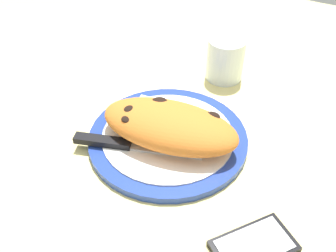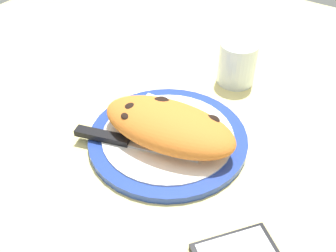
# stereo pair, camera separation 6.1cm
# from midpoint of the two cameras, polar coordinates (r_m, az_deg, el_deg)

# --- Properties ---
(ground_plane) EXTENTS (1.50, 1.50, 0.03)m
(ground_plane) POSITION_cam_midpoint_polar(r_m,az_deg,el_deg) (0.73, 2.39, -3.17)
(ground_plane) COLOR #E5D684
(plate) EXTENTS (0.29, 0.29, 0.02)m
(plate) POSITION_cam_midpoint_polar(r_m,az_deg,el_deg) (0.71, 2.44, -1.84)
(plate) COLOR #233D99
(plate) RESTS_ON ground_plane
(calzone) EXTENTS (0.26, 0.15, 0.06)m
(calzone) POSITION_cam_midpoint_polar(r_m,az_deg,el_deg) (0.67, 2.64, -0.05)
(calzone) COLOR orange
(calzone) RESTS_ON plate
(fork) EXTENTS (0.16, 0.03, 0.00)m
(fork) POSITION_cam_midpoint_polar(r_m,az_deg,el_deg) (0.76, 3.06, 2.81)
(fork) COLOR silver
(fork) RESTS_ON plate
(knife) EXTENTS (0.22, 0.09, 0.01)m
(knife) POSITION_cam_midpoint_polar(r_m,az_deg,el_deg) (0.69, -4.96, -2.08)
(knife) COLOR silver
(knife) RESTS_ON plate
(water_glass) EXTENTS (0.08, 0.08, 0.09)m
(water_glass) POSITION_cam_midpoint_polar(r_m,az_deg,el_deg) (0.86, 12.06, 8.57)
(water_glass) COLOR silver
(water_glass) RESTS_ON ground_plane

